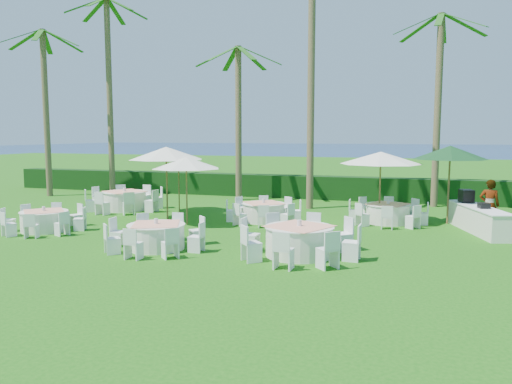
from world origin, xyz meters
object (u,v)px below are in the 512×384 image
banquet_table_d (125,200)px  umbrella_c (179,164)px  banquet_table_c (299,240)px  umbrella_green (450,153)px  banquet_table_f (388,213)px  umbrella_b (186,163)px  banquet_table_a (44,220)px  staff_person (489,205)px  banquet_table_e (264,212)px  banquet_table_b (156,236)px  umbrella_d (381,158)px  buffet_table (478,218)px  umbrella_a (166,153)px

banquet_table_d → umbrella_c: (2.59, 0.25, 1.64)m
banquet_table_c → umbrella_green: bearing=57.8°
umbrella_c → banquet_table_f: bearing=0.0°
umbrella_b → umbrella_c: (-1.66, 2.64, -0.24)m
banquet_table_a → staff_person: bearing=18.3°
banquet_table_d → banquet_table_e: banquet_table_d is taller
banquet_table_d → banquet_table_f: size_ratio=1.15×
banquet_table_b → umbrella_d: size_ratio=0.96×
banquet_table_e → buffet_table: bearing=2.7°
banquet_table_b → umbrella_d: (5.94, 6.73, 2.09)m
umbrella_green → banquet_table_a: bearing=-156.4°
umbrella_green → staff_person: bearing=-37.8°
banquet_table_d → banquet_table_c: bearing=-32.1°
banquet_table_a → banquet_table_c: 9.39m
banquet_table_d → umbrella_b: bearing=-29.4°
banquet_table_b → buffet_table: 11.03m
umbrella_a → umbrella_c: umbrella_a is taller
banquet_table_f → umbrella_b: 7.91m
umbrella_a → umbrella_c: 2.05m
banquet_table_e → umbrella_a: size_ratio=0.97×
banquet_table_c → banquet_table_d: same height
buffet_table → banquet_table_d: bearing=177.8°
buffet_table → umbrella_b: bearing=-169.8°
banquet_table_b → staff_person: size_ratio=1.63×
umbrella_b → staff_person: umbrella_b is taller
umbrella_b → banquet_table_f: bearing=20.2°
banquet_table_d → umbrella_d: bearing=1.8°
banquet_table_c → staff_person: staff_person is taller
umbrella_b → umbrella_green: bearing=18.8°
banquet_table_b → buffet_table: (9.37, 5.82, 0.08)m
banquet_table_f → buffet_table: 3.19m
banquet_table_b → banquet_table_f: banquet_table_b is taller
banquet_table_c → umbrella_c: (-6.82, 6.14, 1.64)m
banquet_table_c → banquet_table_d: (-9.41, 5.89, -0.00)m
banquet_table_a → umbrella_a: (2.99, 3.47, 2.27)m
umbrella_green → banquet_table_e: bearing=-166.0°
banquet_table_e → staff_person: staff_person is taller
banquet_table_e → banquet_table_d: bearing=172.4°
umbrella_a → banquet_table_d: bearing=151.1°
banquet_table_d → buffet_table: size_ratio=0.88×
banquet_table_a → banquet_table_d: (-0.05, 5.14, 0.07)m
banquet_table_b → staff_person: (9.75, 6.14, 0.52)m
banquet_table_a → umbrella_green: size_ratio=0.93×
banquet_table_f → banquet_table_d: bearing=-178.8°
banquet_table_b → umbrella_d: 9.21m
banquet_table_a → banquet_table_f: size_ratio=0.93×
banquet_table_b → banquet_table_d: banquet_table_d is taller
banquet_table_a → umbrella_b: (4.21, 2.74, 1.95)m
banquet_table_b → banquet_table_f: 9.12m
banquet_table_a → umbrella_c: bearing=64.7°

